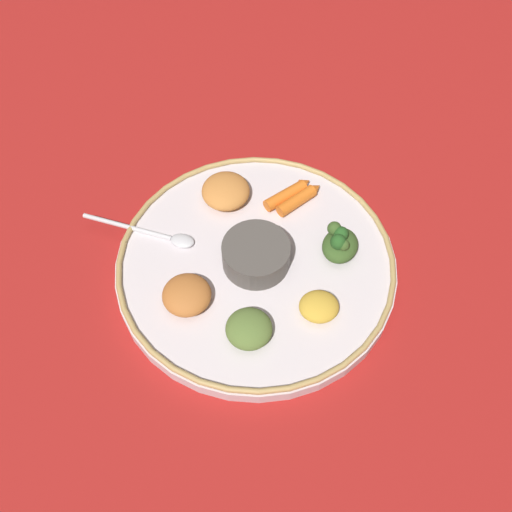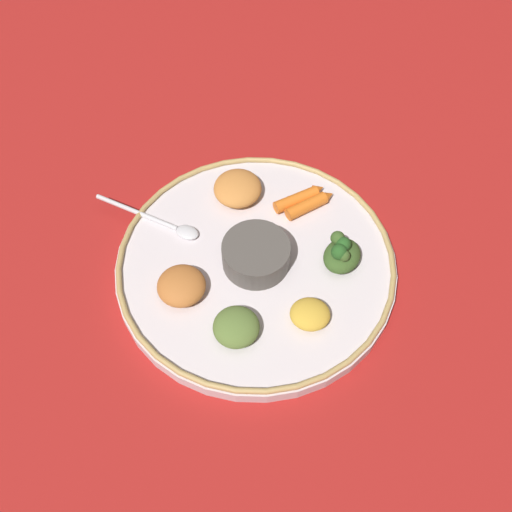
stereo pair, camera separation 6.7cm
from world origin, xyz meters
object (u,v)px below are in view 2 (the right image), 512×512
Objects in this scene: spoon at (163,223)px; greens_pile at (342,254)px; carrot_near_spoon at (310,204)px; carrot_outer at (298,197)px; center_bowl at (256,254)px.

greens_pile is at bearing 15.11° from spoon.
carrot_outer is (-0.02, 0.00, 0.00)m from carrot_near_spoon.
spoon is 0.26m from greens_pile.
greens_pile is at bearing -33.61° from carrot_outer.
carrot_near_spoon is at bearing -8.52° from carrot_outer.
greens_pile is at bearing -38.76° from carrot_near_spoon.
center_bowl is 0.54× the size of spoon.
center_bowl is at bearing 3.90° from spoon.
greens_pile is (0.25, 0.07, 0.02)m from spoon.
greens_pile is 0.10m from carrot_near_spoon.
spoon is at bearing -176.10° from center_bowl.
carrot_outer is at bearing 146.39° from greens_pile.
carrot_near_spoon is at bearing 80.02° from center_bowl.
center_bowl is at bearing -99.98° from carrot_near_spoon.
carrot_near_spoon is 0.97× the size of carrot_outer.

